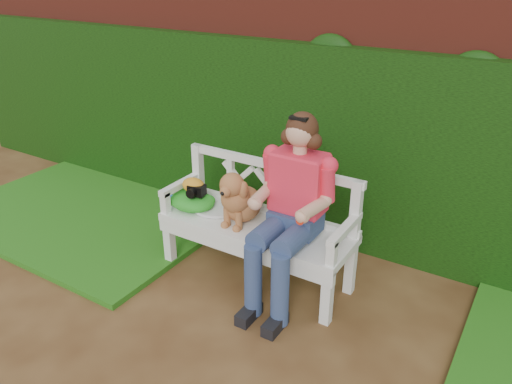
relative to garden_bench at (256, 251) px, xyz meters
The scene contains 11 objects.
ground 0.95m from the garden_bench, 61.09° to the right, with size 60.00×60.00×0.00m, color #432612.
brick_wall 1.46m from the garden_bench, 67.80° to the left, with size 10.00×0.30×2.20m, color maroon.
ivy_hedge 1.15m from the garden_bench, 62.94° to the left, with size 10.00×0.18×1.70m, color #194D0D.
grass_left 1.97m from the garden_bench, behind, with size 2.60×2.00×0.05m, color #195A12.
garden_bench is the anchor object (origin of this frame).
seated_woman 0.56m from the garden_bench, ahead, with size 0.58×0.77×1.37m, color #F15554, non-canonical shape.
dog 0.48m from the garden_bench, 169.26° to the right, with size 0.30×0.40×0.44m, color #B77141, non-canonical shape.
tennis_racket 0.52m from the garden_bench, behind, with size 0.69×0.29×0.03m, color silver, non-canonical shape.
green_bag 0.66m from the garden_bench, behind, with size 0.39×0.30×0.13m, color #247026, non-canonical shape.
camera_item 0.67m from the garden_bench, behind, with size 0.13×0.09×0.08m, color black.
baseball_glove 0.72m from the garden_bench, behind, with size 0.19×0.14×0.12m, color orange.
Camera 1 is at (1.30, -2.02, 2.31)m, focal length 35.00 mm.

